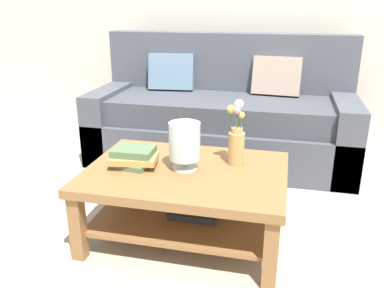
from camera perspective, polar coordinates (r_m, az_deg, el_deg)
name	(u,v)px	position (r m, az deg, el deg)	size (l,w,h in m)	color
ground_plane	(207,208)	(2.75, 2.19, -9.06)	(10.00, 10.00, 0.00)	#ADA393
couch	(222,118)	(3.51, 4.29, 3.75)	(2.19, 0.90, 1.06)	#474C56
coffee_table	(186,188)	(2.32, -0.79, -6.26)	(1.12, 0.82, 0.42)	olive
book_stack_main	(134,157)	(2.33, -8.29, -1.85)	(0.29, 0.25, 0.11)	#51704C
glass_hurricane_vase	(185,143)	(2.22, -1.05, 0.21)	(0.18, 0.18, 0.27)	silver
flower_pitcher	(236,140)	(2.31, 6.32, 0.58)	(0.11, 0.09, 0.38)	tan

